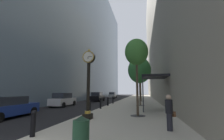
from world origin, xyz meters
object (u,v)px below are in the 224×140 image
(bollard_fifth, at_px, (108,101))
(car_blue_near, at_px, (8,107))
(bollard_nearest, at_px, (33,123))
(street_clock, at_px, (88,80))
(street_tree_mid_far, at_px, (140,73))
(bollard_third, at_px, (90,106))
(street_tree_mid_near, at_px, (139,70))
(car_white_far, at_px, (63,100))
(pedestrian_walking, at_px, (169,111))
(trash_bin, at_px, (81,133))
(car_silver_trailing, at_px, (113,95))
(car_black_mid, at_px, (97,97))
(bollard_sixth, at_px, (113,100))
(bollard_fourth, at_px, (101,103))
(street_tree_near, at_px, (136,53))

(bollard_fifth, relative_size, car_blue_near, 0.22)
(bollard_nearest, bearing_deg, street_clock, 78.87)
(street_tree_mid_far, xyz_separation_m, car_blue_near, (-9.32, -18.59, -4.58))
(street_clock, distance_m, bollard_fifth, 9.33)
(bollard_third, relative_size, street_tree_mid_far, 0.16)
(street_tree_mid_near, distance_m, car_white_far, 10.64)
(pedestrian_walking, height_order, car_white_far, pedestrian_walking)
(car_white_far, bearing_deg, street_clock, -51.61)
(trash_bin, bearing_deg, car_white_far, 121.85)
(car_silver_trailing, bearing_deg, car_black_mid, -90.52)
(street_tree_mid_near, bearing_deg, car_white_far, -168.60)
(bollard_third, relative_size, car_black_mid, 0.23)
(bollard_third, distance_m, bollard_sixth, 9.84)
(street_clock, relative_size, street_tree_mid_near, 0.75)
(bollard_fourth, distance_m, street_tree_near, 6.96)
(street_tree_mid_near, xyz_separation_m, trash_bin, (-1.49, -15.21, -4.00))
(bollard_third, relative_size, trash_bin, 0.99)
(bollard_fifth, bearing_deg, bollard_nearest, -90.00)
(street_tree_mid_near, relative_size, car_blue_near, 1.34)
(car_silver_trailing, bearing_deg, bollard_nearest, -83.49)
(bollard_nearest, bearing_deg, pedestrian_walking, 20.58)
(bollard_sixth, bearing_deg, pedestrian_walking, -68.62)
(street_tree_near, relative_size, car_white_far, 1.43)
(pedestrian_walking, bearing_deg, car_silver_trailing, 105.88)
(car_blue_near, distance_m, car_black_mid, 18.47)
(bollard_fifth, relative_size, street_tree_mid_near, 0.17)
(street_tree_mid_near, xyz_separation_m, car_blue_near, (-9.32, -10.34, -3.91))
(street_tree_near, bearing_deg, trash_bin, -102.06)
(street_tree_near, height_order, street_tree_mid_far, street_tree_mid_far)
(bollard_fourth, bearing_deg, street_tree_near, -43.95)
(bollard_fourth, height_order, car_silver_trailing, car_silver_trailing)
(street_clock, xyz_separation_m, street_tree_near, (3.18, 1.96, 2.19))
(street_tree_near, height_order, car_silver_trailing, street_tree_near)
(bollard_fourth, xyz_separation_m, car_black_mid, (-4.27, 12.52, 0.16))
(bollard_fifth, height_order, street_tree_mid_far, street_tree_mid_far)
(bollard_fourth, height_order, trash_bin, trash_bin)
(bollard_third, height_order, car_blue_near, car_blue_near)
(bollard_fourth, distance_m, bollard_sixth, 6.56)
(bollard_fourth, xyz_separation_m, street_tree_near, (3.98, -3.83, 4.24))
(street_clock, distance_m, pedestrian_walking, 5.46)
(street_tree_mid_far, relative_size, car_black_mid, 1.40)
(bollard_fifth, bearing_deg, car_black_mid, 114.83)
(bollard_fifth, bearing_deg, bollard_sixth, 90.00)
(bollard_fourth, xyz_separation_m, street_tree_mid_near, (3.98, 4.42, 3.99))
(bollard_third, xyz_separation_m, bollard_sixth, (0.00, 9.84, 0.00))
(street_tree_mid_near, bearing_deg, street_clock, -107.30)
(trash_bin, height_order, car_blue_near, car_blue_near)
(bollard_fourth, relative_size, street_tree_near, 0.18)
(pedestrian_walking, distance_m, car_white_far, 15.25)
(car_white_far, bearing_deg, bollard_nearest, -64.98)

